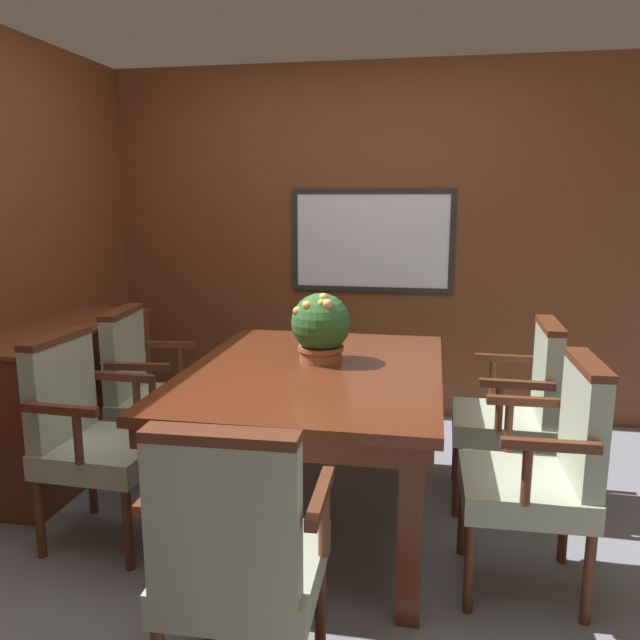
{
  "coord_description": "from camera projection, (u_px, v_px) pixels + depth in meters",
  "views": [
    {
      "loc": [
        0.59,
        -2.52,
        1.56
      ],
      "look_at": [
        0.05,
        0.4,
        0.97
      ],
      "focal_mm": 35.0,
      "sensor_mm": 36.0,
      "label": 1
    }
  ],
  "objects": [
    {
      "name": "wall_back",
      "position": [
        350.0,
        244.0,
        4.41
      ],
      "size": [
        7.2,
        0.08,
        2.45
      ],
      "color": "brown",
      "rests_on": "ground_plane"
    },
    {
      "name": "chair_head_near",
      "position": [
        238.0,
        553.0,
        1.84
      ],
      "size": [
        0.52,
        0.5,
        0.96
      ],
      "rotation": [
        0.0,
        0.0,
        3.17
      ],
      "color": "#562B19",
      "rests_on": "ground_plane"
    },
    {
      "name": "chair_right_near",
      "position": [
        545.0,
        466.0,
        2.43
      ],
      "size": [
        0.5,
        0.52,
        0.96
      ],
      "rotation": [
        0.0,
        0.0,
        -1.55
      ],
      "color": "#562B19",
      "rests_on": "ground_plane"
    },
    {
      "name": "chair_right_far",
      "position": [
        518.0,
        405.0,
        3.13
      ],
      "size": [
        0.5,
        0.52,
        0.96
      ],
      "rotation": [
        0.0,
        0.0,
        -1.59
      ],
      "color": "#562B19",
      "rests_on": "ground_plane"
    },
    {
      "name": "dining_table",
      "position": [
        314.0,
        388.0,
        2.94
      ],
      "size": [
        1.18,
        1.55,
        0.77
      ],
      "color": "#562614",
      "rests_on": "ground_plane"
    },
    {
      "name": "ground_plane",
      "position": [
        293.0,
        544.0,
        2.84
      ],
      "size": [
        14.0,
        14.0,
        0.0
      ],
      "primitive_type": "plane",
      "color": "gray"
    },
    {
      "name": "chair_left_far",
      "position": [
        149.0,
        386.0,
        3.45
      ],
      "size": [
        0.53,
        0.55,
        0.96
      ],
      "rotation": [
        0.0,
        0.0,
        1.67
      ],
      "color": "#562B19",
      "rests_on": "ground_plane"
    },
    {
      "name": "potted_plant",
      "position": [
        321.0,
        327.0,
        3.01
      ],
      "size": [
        0.29,
        0.29,
        0.34
      ],
      "color": "#9E5638",
      "rests_on": "dining_table"
    },
    {
      "name": "chair_left_near",
      "position": [
        89.0,
        430.0,
        2.81
      ],
      "size": [
        0.51,
        0.53,
        0.96
      ],
      "rotation": [
        0.0,
        0.0,
        1.53
      ],
      "color": "#562B19",
      "rests_on": "ground_plane"
    },
    {
      "name": "sideboard_cabinet",
      "position": [
        65.0,
        399.0,
        3.56
      ],
      "size": [
        0.5,
        1.29,
        0.84
      ],
      "color": "brown",
      "rests_on": "ground_plane"
    }
  ]
}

